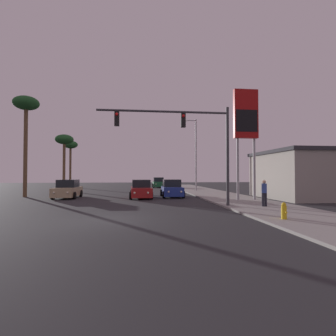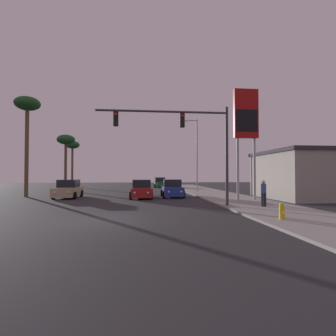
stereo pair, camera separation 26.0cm
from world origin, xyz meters
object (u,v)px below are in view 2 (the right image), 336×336
street_lamp (196,151)px  palm_tree_mid (66,142)px  car_tan (68,190)px  fire_hydrant (282,211)px  pedestrian_on_sidewalk (264,192)px  car_red (141,190)px  gas_station_sign (246,120)px  car_green (160,183)px  traffic_light_mast (189,134)px  palm_tree_far (72,147)px  car_blue (172,189)px  palm_tree_near (27,110)px

street_lamp → palm_tree_mid: 17.64m
car_tan → fire_hydrant: 18.95m
street_lamp → pedestrian_on_sidewalk: street_lamp is taller
car_red → gas_station_sign: 10.93m
car_green → pedestrian_on_sidewalk: size_ratio=2.58×
car_green → fire_hydrant: bearing=95.8°
gas_station_sign → palm_tree_mid: size_ratio=1.19×
car_tan → fire_hydrant: bearing=134.4°
pedestrian_on_sidewalk → car_red: bearing=133.8°
traffic_light_mast → palm_tree_mid: size_ratio=1.14×
palm_tree_far → pedestrian_on_sidewalk: bearing=-57.2°
car_red → palm_tree_far: palm_tree_far is taller
car_blue → palm_tree_far: bearing=-54.0°
palm_tree_mid → traffic_light_mast: bearing=-56.1°
traffic_light_mast → palm_tree_far: size_ratio=1.08×
car_tan → palm_tree_near: 9.02m
car_red → pedestrian_on_sidewalk: 11.23m
palm_tree_far → palm_tree_near: palm_tree_near is taller
car_green → traffic_light_mast: bearing=90.1°
traffic_light_mast → street_lamp: 16.01m
palm_tree_near → car_blue: bearing=-6.2°
traffic_light_mast → car_tan: bearing=139.9°
car_green → street_lamp: 12.94m
car_red → pedestrian_on_sidewalk: size_ratio=2.60×
car_red → traffic_light_mast: 8.95m
car_tan → car_green: 21.28m
car_tan → fire_hydrant: (13.07, -13.72, -0.27)m
palm_tree_far → fire_hydrant: bearing=-62.6°
palm_tree_far → palm_tree_near: size_ratio=0.82×
car_red → palm_tree_mid: size_ratio=0.57×
palm_tree_near → palm_tree_mid: palm_tree_near is taller
traffic_light_mast → street_lamp: (3.72, 15.57, 0.33)m
gas_station_sign → fire_hydrant: gas_station_sign is taller
car_blue → car_green: bearing=-89.0°
traffic_light_mast → pedestrian_on_sidewalk: 6.05m
gas_station_sign → palm_tree_far: bearing=128.0°
car_green → palm_tree_near: 23.67m
street_lamp → palm_tree_far: street_lamp is taller
pedestrian_on_sidewalk → palm_tree_mid: size_ratio=0.22×
car_tan → street_lamp: 15.98m
traffic_light_mast → palm_tree_near: 17.67m
pedestrian_on_sidewalk → palm_tree_near: (-18.88, 10.59, 7.44)m
car_green → fire_hydrant: (3.29, -32.62, -0.27)m
street_lamp → fire_hydrant: 21.53m
car_green → fire_hydrant: 32.79m
traffic_light_mast → palm_tree_near: (-14.19, 9.85, 3.69)m
street_lamp → pedestrian_on_sidewalk: size_ratio=5.39×
gas_station_sign → palm_tree_near: size_ratio=0.92×
car_red → car_blue: same height
car_red → palm_tree_far: (-11.94, 22.49, 6.16)m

